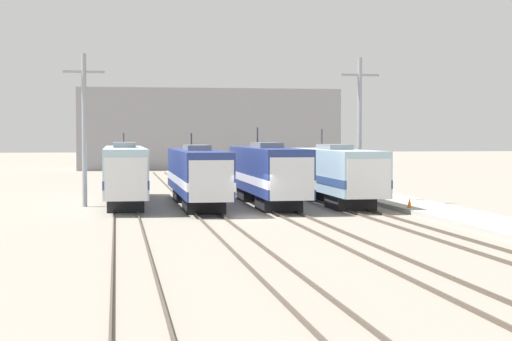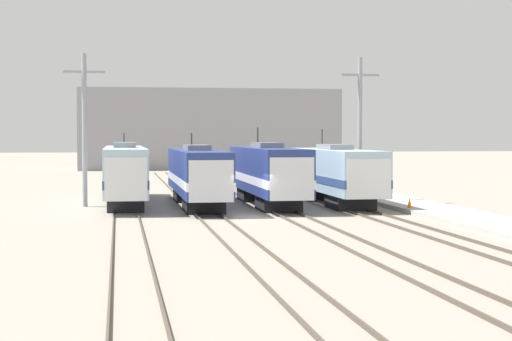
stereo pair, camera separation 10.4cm
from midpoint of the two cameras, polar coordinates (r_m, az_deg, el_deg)
The scene contains 14 objects.
ground_plane at distance 50.31m, azimuth -0.30°, elevation -3.12°, with size 400.00×400.00×0.00m, color gray.
rail_pair_far_left at distance 49.70m, azimuth -8.59°, elevation -3.12°, with size 1.51×120.00×0.15m.
rail_pair_center_left at distance 49.98m, azimuth -3.04°, elevation -3.07°, with size 1.51×120.00×0.15m.
rail_pair_center_right at distance 50.73m, azimuth 2.40°, elevation -2.99°, with size 1.51×120.00×0.15m.
rail_pair_far_right at distance 51.91m, azimuth 7.64°, elevation -2.89°, with size 1.51×120.00×0.15m.
locomotive_far_left at distance 59.84m, azimuth -8.70°, elevation -0.14°, with size 2.75×20.11×4.98m.
locomotive_center_left at distance 57.70m, azimuth -3.88°, elevation -0.29°, with size 2.86×18.42×4.97m.
locomotive_center_right at distance 58.34m, azimuth 0.84°, elevation -0.18°, with size 2.92×17.46×5.39m.
locomotive_far_right at distance 59.50m, azimuth 5.41°, elevation -0.21°, with size 3.03×16.74×5.28m.
catenary_tower_left at distance 58.57m, azimuth -11.32°, elevation 2.89°, with size 2.77×0.32×10.30m.
catenary_tower_right at distance 60.94m, azimuth 6.99°, elevation 2.89°, with size 2.77×0.32×10.30m.
platform at distance 53.37m, azimuth 12.26°, elevation -2.70°, with size 4.00×120.00×0.28m.
traffic_cone at distance 54.04m, azimuth 10.25°, elevation -2.15°, with size 0.30×0.30×0.60m.
depot_building at distance 125.25m, azimuth -3.21°, elevation 2.75°, with size 36.91×13.13×11.41m.
Camera 2 is at (-7.69, -49.49, 4.77)m, focal length 60.00 mm.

